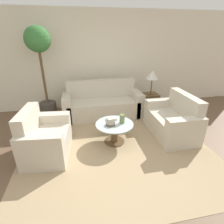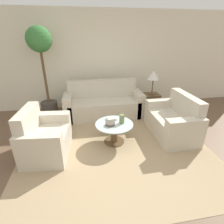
{
  "view_description": "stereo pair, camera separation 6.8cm",
  "coord_description": "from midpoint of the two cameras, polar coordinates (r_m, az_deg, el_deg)",
  "views": [
    {
      "loc": [
        -0.51,
        -2.17,
        2.0
      ],
      "look_at": [
        0.11,
        1.0,
        0.55
      ],
      "focal_mm": 28.0,
      "sensor_mm": 36.0,
      "label": 1
    },
    {
      "loc": [
        -0.44,
        -2.18,
        2.0
      ],
      "look_at": [
        0.11,
        1.0,
        0.55
      ],
      "focal_mm": 28.0,
      "sensor_mm": 36.0,
      "label": 2
    }
  ],
  "objects": [
    {
      "name": "book_stack",
      "position": [
        3.51,
        -0.7,
        -2.23
      ],
      "size": [
        0.19,
        0.17,
        0.05
      ],
      "rotation": [
        0.0,
        0.0,
        0.14
      ],
      "color": "beige",
      "rests_on": "coffee_table"
    },
    {
      "name": "coffee_table",
      "position": [
        3.44,
        0.24,
        -5.96
      ],
      "size": [
        0.73,
        0.73,
        0.41
      ],
      "color": "brown",
      "rests_on": "ground_plane"
    },
    {
      "name": "table_lamp",
      "position": [
        4.66,
        12.62,
        11.53
      ],
      "size": [
        0.32,
        0.32,
        0.62
      ],
      "color": "brown",
      "rests_on": "side_table"
    },
    {
      "name": "side_table",
      "position": [
        4.87,
        11.82,
        2.86
      ],
      "size": [
        0.39,
        0.39,
        0.53
      ],
      "color": "brown",
      "rests_on": "ground_plane"
    },
    {
      "name": "potted_plant",
      "position": [
        4.59,
        -22.68,
        15.53
      ],
      "size": [
        0.58,
        0.58,
        2.17
      ],
      "color": "#3D3833",
      "rests_on": "ground_plane"
    },
    {
      "name": "loveseat",
      "position": [
        3.93,
        18.95,
        -2.87
      ],
      "size": [
        0.74,
        1.23,
        0.88
      ],
      "rotation": [
        0.0,
        0.0,
        -1.57
      ],
      "color": "beige",
      "rests_on": "ground_plane"
    },
    {
      "name": "sofa_main",
      "position": [
        4.62,
        -3.51,
        2.55
      ],
      "size": [
        2.0,
        0.78,
        0.9
      ],
      "color": "beige",
      "rests_on": "ground_plane"
    },
    {
      "name": "rug",
      "position": [
        3.58,
        0.23,
        -9.61
      ],
      "size": [
        3.48,
        3.53,
        0.01
      ],
      "color": "tan",
      "rests_on": "ground_plane"
    },
    {
      "name": "armchair",
      "position": [
        3.35,
        -21.89,
        -8.37
      ],
      "size": [
        0.81,
        1.06,
        0.86
      ],
      "rotation": [
        0.0,
        0.0,
        1.47
      ],
      "color": "beige",
      "rests_on": "ground_plane"
    },
    {
      "name": "bowl",
      "position": [
        3.3,
        -1.09,
        -3.95
      ],
      "size": [
        0.18,
        0.18,
        0.05
      ],
      "color": "brown",
      "rests_on": "coffee_table"
    },
    {
      "name": "ground_plane",
      "position": [
        2.99,
        0.92,
        -17.75
      ],
      "size": [
        14.0,
        14.0,
        0.0
      ],
      "primitive_type": "plane",
      "color": "brown"
    },
    {
      "name": "vase",
      "position": [
        3.36,
        2.74,
        -2.26
      ],
      "size": [
        0.1,
        0.1,
        0.18
      ],
      "color": "#6B7A4C",
      "rests_on": "coffee_table"
    },
    {
      "name": "wall_back",
      "position": [
        5.06,
        -5.88,
        16.16
      ],
      "size": [
        10.0,
        0.06,
        2.6
      ],
      "color": "beige",
      "rests_on": "ground_plane"
    }
  ]
}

